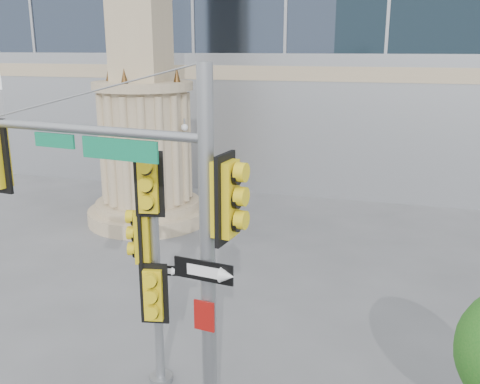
# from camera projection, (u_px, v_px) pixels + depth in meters

# --- Properties ---
(monument) EXTENTS (4.40, 4.40, 16.60)m
(monument) POSITION_uv_depth(u_px,v_px,m) (142.00, 69.00, 18.50)
(monument) COLOR tan
(monument) RESTS_ON ground
(main_signal_pole) EXTENTS (4.69, 1.03, 6.08)m
(main_signal_pole) POSITION_uv_depth(u_px,v_px,m) (142.00, 220.00, 7.99)
(main_signal_pole) COLOR slate
(main_signal_pole) RESTS_ON ground
(secondary_signal_pole) EXTENTS (0.85, 0.61, 4.65)m
(secondary_signal_pole) POSITION_uv_depth(u_px,v_px,m) (151.00, 251.00, 9.57)
(secondary_signal_pole) COLOR slate
(secondary_signal_pole) RESTS_ON ground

